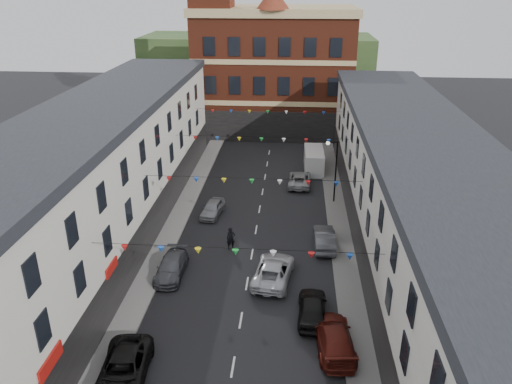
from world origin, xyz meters
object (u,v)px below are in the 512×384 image
(car_right_d, at_px, (312,308))
(car_right_f, at_px, (299,179))
(car_left_d, at_px, (171,267))
(car_left_e, at_px, (213,208))
(pedestrian, at_px, (231,238))
(white_van, at_px, (314,160))
(street_lamp, at_px, (333,163))
(car_right_c, at_px, (334,338))
(car_right_e, at_px, (324,238))
(car_left_c, at_px, (123,370))
(moving_car, at_px, (273,270))

(car_right_d, distance_m, car_right_f, 21.39)
(car_left_d, relative_size, car_left_e, 1.19)
(pedestrian, bearing_deg, white_van, 51.09)
(car_right_d, height_order, pedestrian, pedestrian)
(car_left_d, bearing_deg, street_lamp, 48.25)
(street_lamp, distance_m, car_left_e, 11.62)
(car_right_c, distance_m, pedestrian, 12.89)
(car_right_e, distance_m, white_van, 16.86)
(car_right_f, bearing_deg, car_right_c, 96.71)
(car_left_c, distance_m, moving_car, 12.47)
(car_left_d, bearing_deg, car_right_e, 24.53)
(street_lamp, distance_m, car_right_c, 20.33)
(car_left_c, height_order, car_left_d, car_left_c)
(car_right_e, bearing_deg, street_lamp, -98.06)
(car_right_c, xyz_separation_m, car_right_e, (0.00, 11.67, -0.01))
(car_left_c, distance_m, car_right_f, 28.89)
(car_right_e, height_order, car_right_f, car_right_e)
(car_left_d, xyz_separation_m, car_right_e, (10.90, 4.95, 0.07))
(car_right_c, bearing_deg, street_lamp, -98.26)
(street_lamp, xyz_separation_m, car_right_d, (-2.19, -17.41, -3.16))
(car_right_f, relative_size, pedestrian, 2.55)
(street_lamp, relative_size, car_left_c, 1.15)
(car_left_e, bearing_deg, white_van, 60.24)
(car_right_d, xyz_separation_m, moving_car, (-2.58, 4.09, -0.01))
(car_left_e, distance_m, moving_car, 11.41)
(car_right_d, bearing_deg, car_left_e, -57.34)
(white_van, bearing_deg, car_right_f, -109.78)
(car_right_d, distance_m, car_right_e, 9.10)
(car_left_c, height_order, car_right_d, car_right_d)
(pedestrian, bearing_deg, car_right_c, -74.06)
(car_right_e, relative_size, pedestrian, 2.40)
(car_right_c, distance_m, car_right_e, 11.67)
(street_lamp, bearing_deg, car_left_e, -161.72)
(car_left_c, bearing_deg, car_left_e, 80.60)
(car_right_e, xyz_separation_m, pedestrian, (-7.19, -0.97, 0.19))
(car_left_c, xyz_separation_m, pedestrian, (3.81, 14.10, 0.20))
(car_left_c, relative_size, white_van, 1.01)
(car_right_c, height_order, car_right_f, car_right_c)
(car_right_d, bearing_deg, car_left_d, -21.16)
(car_left_d, height_order, car_left_e, car_left_d)
(moving_car, bearing_deg, pedestrian, -41.39)
(car_left_e, relative_size, car_right_d, 0.87)
(car_right_c, height_order, moving_car, car_right_c)
(car_left_e, xyz_separation_m, moving_car, (5.82, -9.82, 0.08))
(white_van, bearing_deg, moving_car, -99.69)
(moving_car, bearing_deg, car_right_c, 126.40)
(car_left_d, distance_m, white_van, 24.22)
(car_left_c, bearing_deg, car_right_f, 66.41)
(car_left_d, bearing_deg, moving_car, 0.21)
(car_right_e, relative_size, white_van, 0.86)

